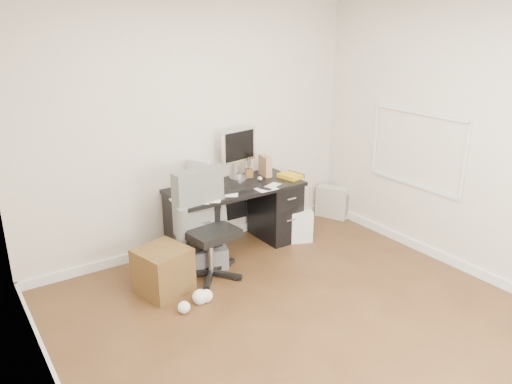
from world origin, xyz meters
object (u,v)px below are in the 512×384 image
(keyboard, at_px, (231,190))
(office_chair, at_px, (210,226))
(desk, at_px, (236,215))
(pc_tower, at_px, (332,202))
(lcd_monitor, at_px, (238,154))
(wicker_basket, at_px, (163,270))

(keyboard, distance_m, office_chair, 0.56)
(desk, relative_size, pc_tower, 3.67)
(keyboard, height_order, pc_tower, keyboard)
(lcd_monitor, bearing_deg, desk, -139.92)
(pc_tower, bearing_deg, lcd_monitor, 150.85)
(desk, bearing_deg, office_chair, -143.10)
(lcd_monitor, relative_size, keyboard, 1.28)
(desk, xyz_separation_m, lcd_monitor, (0.17, 0.20, 0.65))
(desk, height_order, wicker_basket, desk)
(lcd_monitor, xyz_separation_m, keyboard, (-0.30, -0.33, -0.28))
(pc_tower, bearing_deg, wicker_basket, 166.49)
(lcd_monitor, bearing_deg, keyboard, -141.82)
(keyboard, height_order, wicker_basket, keyboard)
(lcd_monitor, xyz_separation_m, pc_tower, (1.39, -0.10, -0.84))
(office_chair, xyz_separation_m, wicker_basket, (-0.53, -0.02, -0.32))
(office_chair, distance_m, pc_tower, 2.21)
(desk, height_order, office_chair, office_chair)
(desk, distance_m, office_chair, 0.72)
(office_chair, xyz_separation_m, pc_tower, (2.12, 0.51, -0.34))
(desk, distance_m, lcd_monitor, 0.70)
(desk, xyz_separation_m, office_chair, (-0.56, -0.42, 0.15))
(desk, bearing_deg, keyboard, -135.15)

